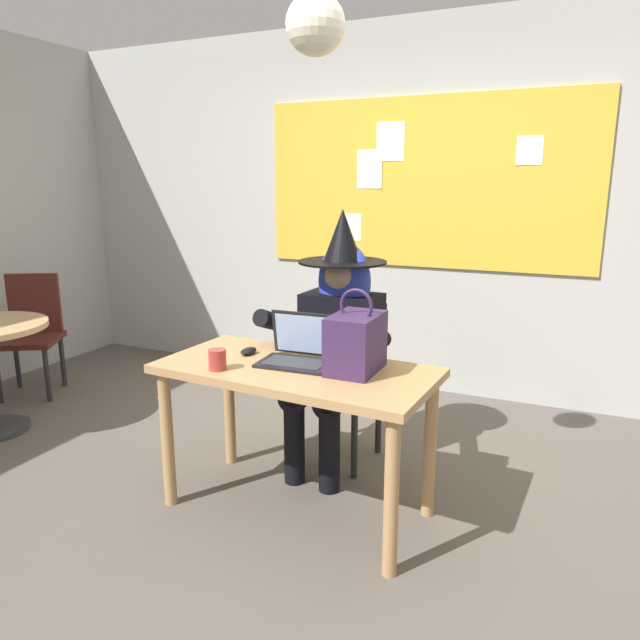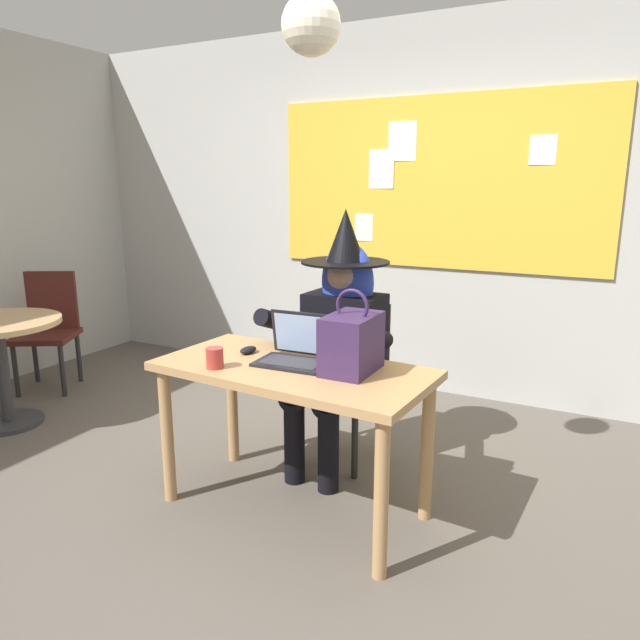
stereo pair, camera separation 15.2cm
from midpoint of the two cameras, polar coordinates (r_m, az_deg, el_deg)
name	(u,v)px [view 2 (the right image)]	position (r m, az deg, el deg)	size (l,w,h in m)	color
ground_plane	(309,510)	(2.99, 0.45, -18.08)	(24.00, 24.00, 0.00)	#5B544C
wall_back_bulletin	(436,211)	(4.38, 12.29, 10.39)	(6.26, 2.16, 2.68)	#B2B2AD
desk_main	(293,388)	(2.73, -1.08, -6.69)	(1.31, 0.70, 0.73)	tan
chair_at_desk	(349,372)	(3.35, 4.21, -5.12)	(0.45, 0.45, 0.89)	black
person_costumed	(340,328)	(3.16, 3.32, -0.80)	(0.60, 0.71, 1.42)	black
laptop	(297,351)	(2.75, -0.68, -3.10)	(0.35, 0.27, 0.23)	black
computer_mouse	(248,350)	(2.91, -5.55, -2.95)	(0.06, 0.10, 0.03)	black
handbag	(352,343)	(2.59, 4.81, -2.23)	(0.20, 0.30, 0.38)	#38234C
coffee_mug	(215,358)	(2.69, -8.68, -3.71)	(0.08, 0.08, 0.10)	#B23833
chair_spare_by_window	(49,324)	(4.91, -24.24, -0.38)	(0.57, 0.57, 0.89)	#4C1E19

